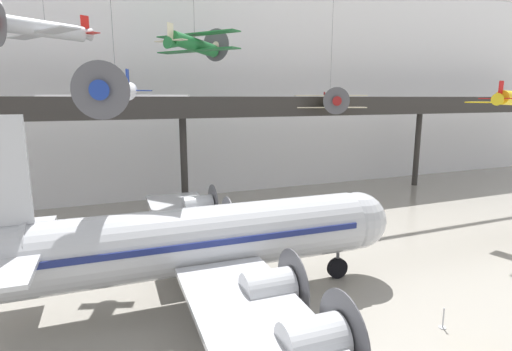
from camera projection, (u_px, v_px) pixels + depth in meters
hangar_back_wall at (169, 81)px, 44.70m from camera, size 140.00×3.00×26.19m
mezzanine_walkway at (184, 115)px, 38.34m from camera, size 110.00×3.20×11.35m
airliner_silver_main at (196, 241)px, 21.62m from camera, size 24.69×28.11×10.52m
suspended_plane_white_twin at (116, 90)px, 22.74m from camera, size 8.18×6.92×12.05m
suspended_plane_cream_biplane at (330, 103)px, 41.95m from camera, size 7.46×6.36×12.54m
suspended_plane_silver_racer at (46, 29)px, 31.13m from camera, size 7.80×8.67×7.60m
suspended_plane_green_biplane at (195, 44)px, 35.74m from camera, size 7.15×7.67×7.72m
stanchion_barrier at (443, 322)px, 19.78m from camera, size 0.36×0.36×1.08m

